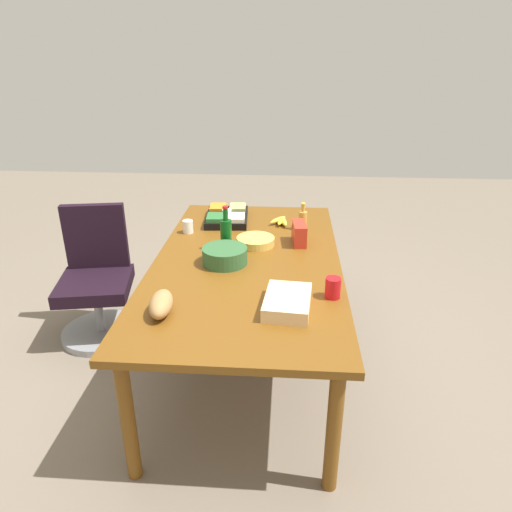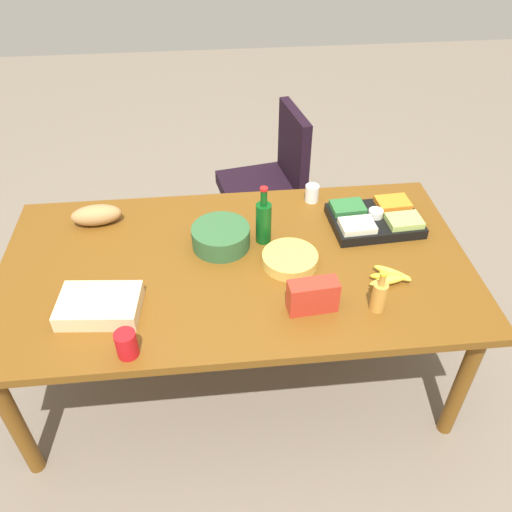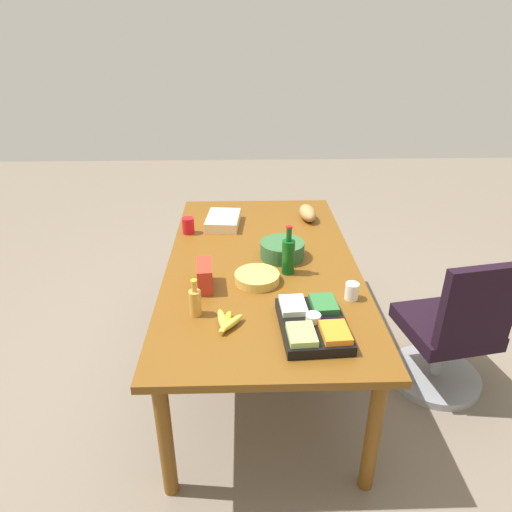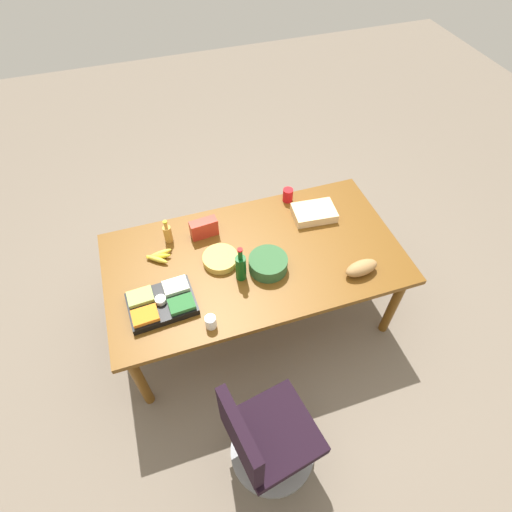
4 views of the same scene
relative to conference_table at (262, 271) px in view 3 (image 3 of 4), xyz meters
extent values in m
plane|color=#756859|center=(0.00, 0.00, -0.67)|extent=(10.00, 10.00, 0.00)
cube|color=brown|center=(0.00, 0.00, 0.05)|extent=(2.10, 1.12, 0.04)
cylinder|color=brown|center=(-0.96, -0.47, -0.32)|extent=(0.07, 0.07, 0.70)
cylinder|color=brown|center=(0.96, -0.47, -0.32)|extent=(0.07, 0.07, 0.70)
cylinder|color=brown|center=(-0.96, 0.47, -0.32)|extent=(0.07, 0.07, 0.70)
cylinder|color=brown|center=(0.96, 0.47, -0.32)|extent=(0.07, 0.07, 0.70)
cylinder|color=gray|center=(-0.23, -1.09, -0.65)|extent=(0.56, 0.56, 0.05)
cylinder|color=gray|center=(-0.23, -1.09, -0.44)|extent=(0.06, 0.06, 0.36)
cube|color=black|center=(-0.23, -1.09, -0.27)|extent=(0.56, 0.56, 0.09)
cube|color=black|center=(-0.44, -1.13, 0.02)|extent=(0.14, 0.44, 0.47)
cylinder|color=#305E32|center=(0.06, -0.13, 0.12)|extent=(0.33, 0.33, 0.10)
cube|color=red|center=(-0.29, 0.32, 0.14)|extent=(0.21, 0.10, 0.14)
cube|color=black|center=(-0.69, -0.21, 0.09)|extent=(0.44, 0.33, 0.05)
cube|color=orange|center=(-0.80, -0.29, 0.13)|extent=(0.17, 0.13, 0.03)
cube|color=#2B6932|center=(-0.57, -0.28, 0.13)|extent=(0.17, 0.13, 0.03)
cube|color=#A2BE5F|center=(-0.81, -0.14, 0.13)|extent=(0.17, 0.13, 0.03)
cube|color=beige|center=(-0.58, -0.13, 0.13)|extent=(0.17, 0.13, 0.03)
cylinder|color=white|center=(-0.69, -0.21, 0.14)|extent=(0.07, 0.07, 0.04)
cylinder|color=gold|center=(-0.55, 0.35, 0.13)|extent=(0.07, 0.07, 0.13)
cylinder|color=gold|center=(-0.55, 0.35, 0.22)|extent=(0.03, 0.03, 0.05)
cylinder|color=gold|center=(-0.55, 0.35, 0.26)|extent=(0.04, 0.04, 0.01)
cube|color=beige|center=(0.56, 0.25, 0.10)|extent=(0.34, 0.25, 0.07)
ellipsoid|color=#A97B48|center=(0.65, -0.36, 0.12)|extent=(0.25, 0.13, 0.10)
cylinder|color=gold|center=(-0.24, 0.04, 0.09)|extent=(0.31, 0.31, 0.05)
cylinder|color=white|center=(-0.43, -0.45, 0.11)|extent=(0.08, 0.08, 0.09)
cylinder|color=#0C4B16|center=(-0.14, -0.14, 0.17)|extent=(0.08, 0.08, 0.20)
cylinder|color=#0C4B16|center=(-0.14, -0.14, 0.31)|extent=(0.03, 0.03, 0.08)
cylinder|color=red|center=(-0.14, -0.14, 0.35)|extent=(0.04, 0.04, 0.01)
ellipsoid|color=gold|center=(-0.66, 0.17, 0.09)|extent=(0.16, 0.13, 0.04)
ellipsoid|color=yellow|center=(-0.65, 0.19, 0.09)|extent=(0.17, 0.07, 0.04)
ellipsoid|color=yellow|center=(-0.63, 0.21, 0.09)|extent=(0.17, 0.06, 0.04)
cylinder|color=red|center=(0.43, 0.48, 0.12)|extent=(0.10, 0.10, 0.11)
camera|label=1|loc=(2.57, 0.23, 1.24)|focal=32.78mm
camera|label=2|loc=(0.09, 1.77, 1.60)|focal=36.76mm
camera|label=3|loc=(-2.44, 0.11, 1.35)|focal=32.27mm
camera|label=4|loc=(-0.56, -1.76, 2.30)|focal=28.62mm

